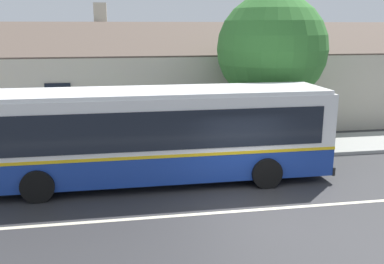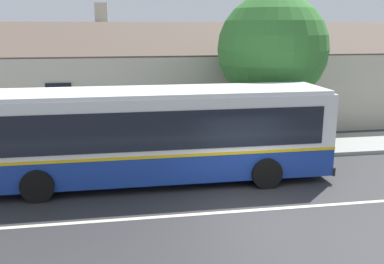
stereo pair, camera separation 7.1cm
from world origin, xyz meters
name	(u,v)px [view 1 (the left image)]	position (x,y,z in m)	size (l,w,h in m)	color
ground_plane	(257,210)	(0.00, 0.00, 0.00)	(300.00, 300.00, 0.00)	#2D2D30
sidewalk_far	(212,150)	(0.00, 6.00, 0.07)	(60.00, 3.00, 0.15)	#9E9E99
lane_divider_stripe	(257,210)	(0.00, 0.00, 0.00)	(60.00, 0.16, 0.01)	beige
community_building	(218,82)	(1.94, 13.25, 2.00)	(24.45, 9.66, 6.38)	beige
transit_bus	(147,133)	(-2.90, 2.90, 1.68)	(12.25, 2.82, 3.11)	navy
street_tree_primary	(269,53)	(2.65, 6.87, 4.00)	(4.69, 4.69, 6.52)	#4C3828
bus_stop_sign	(302,115)	(3.47, 4.99, 1.64)	(0.36, 0.07, 2.40)	gray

